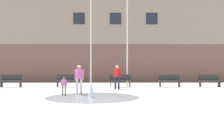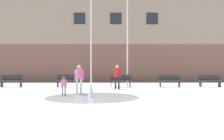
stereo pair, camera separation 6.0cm
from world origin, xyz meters
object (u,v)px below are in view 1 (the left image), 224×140
(adult_in_red, at_px, (79,77))
(child_running, at_px, (64,85))
(park_bench_left_of_flagpoles, at_px, (67,81))
(park_bench_center, at_px, (169,80))
(park_bench_near_trashcan, at_px, (209,80))
(flagpole_left, at_px, (91,27))
(teen_by_trashcan, at_px, (117,75))
(park_bench_under_left_flagpole, at_px, (120,80))
(flagpole_right, at_px, (128,30))
(park_bench_far_left, at_px, (11,81))

(adult_in_red, height_order, child_running, adult_in_red)
(park_bench_left_of_flagpoles, distance_m, park_bench_center, 7.53)
(park_bench_near_trashcan, distance_m, flagpole_left, 9.65)
(park_bench_left_of_flagpoles, bearing_deg, park_bench_near_trashcan, -0.23)
(teen_by_trashcan, relative_size, flagpole_left, 0.19)
(park_bench_under_left_flagpole, xyz_separation_m, park_bench_center, (3.62, -0.04, 0.00))
(adult_in_red, bearing_deg, flagpole_left, -129.56)
(flagpole_left, distance_m, flagpole_right, 2.77)
(park_bench_far_left, xyz_separation_m, park_bench_under_left_flagpole, (8.01, 0.03, 0.00))
(park_bench_under_left_flagpole, height_order, park_bench_center, same)
(park_bench_left_of_flagpoles, xyz_separation_m, park_bench_center, (7.53, 0.01, 0.00))
(park_bench_near_trashcan, xyz_separation_m, teen_by_trashcan, (-6.86, -1.94, 0.45))
(park_bench_left_of_flagpoles, relative_size, adult_in_red, 1.01)
(park_bench_left_of_flagpoles, relative_size, park_bench_near_trashcan, 1.00)
(park_bench_left_of_flagpoles, distance_m, flagpole_right, 5.88)
(park_bench_center, bearing_deg, park_bench_near_trashcan, -1.04)
(child_running, distance_m, teen_by_trashcan, 4.66)
(park_bench_under_left_flagpole, relative_size, flagpole_right, 0.20)
(park_bench_left_of_flagpoles, distance_m, park_bench_under_left_flagpole, 3.91)
(park_bench_center, bearing_deg, park_bench_under_left_flagpole, 179.32)
(park_bench_center, height_order, flagpole_right, flagpole_right)
(adult_in_red, xyz_separation_m, teen_by_trashcan, (2.14, 3.13, 0.00))
(park_bench_far_left, distance_m, child_running, 7.46)
(park_bench_far_left, xyz_separation_m, park_bench_near_trashcan, (14.57, -0.07, 0.00))
(child_running, bearing_deg, park_bench_center, -124.89)
(park_bench_far_left, bearing_deg, adult_in_red, -42.72)
(teen_by_trashcan, bearing_deg, flagpole_left, 84.70)
(park_bench_far_left, xyz_separation_m, teen_by_trashcan, (7.71, -2.01, 0.45))
(flagpole_left, bearing_deg, park_bench_center, -5.74)
(child_running, xyz_separation_m, flagpole_right, (3.74, 6.24, 3.66))
(park_bench_center, bearing_deg, adult_in_red, -139.73)
(park_bench_far_left, relative_size, park_bench_center, 1.00)
(flagpole_left, height_order, flagpole_right, flagpole_left)
(park_bench_under_left_flagpole, height_order, flagpole_left, flagpole_left)
(park_bench_under_left_flagpole, height_order, teen_by_trashcan, teen_by_trashcan)
(child_running, bearing_deg, park_bench_under_left_flagpole, -103.73)
(flagpole_right, bearing_deg, park_bench_near_trashcan, -6.07)
(child_running, xyz_separation_m, teen_by_trashcan, (2.86, 3.66, 0.35))
(park_bench_far_left, distance_m, park_bench_left_of_flagpoles, 4.10)
(park_bench_left_of_flagpoles, relative_size, child_running, 1.62)
(park_bench_far_left, distance_m, flagpole_right, 9.39)
(park_bench_left_of_flagpoles, xyz_separation_m, teen_by_trashcan, (3.61, -1.99, 0.45))
(park_bench_under_left_flagpole, xyz_separation_m, flagpole_right, (0.57, 0.54, 3.76))
(teen_by_trashcan, bearing_deg, park_bench_center, -14.48)
(park_bench_left_of_flagpoles, xyz_separation_m, adult_in_red, (1.47, -5.12, 0.45))
(park_bench_near_trashcan, distance_m, child_running, 11.23)
(teen_by_trashcan, bearing_deg, adult_in_red, -165.79)
(child_running, bearing_deg, flagpole_left, -83.60)
(park_bench_left_of_flagpoles, bearing_deg, adult_in_red, -73.94)
(park_bench_under_left_flagpole, xyz_separation_m, flagpole_left, (-2.19, 0.54, 4.01))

